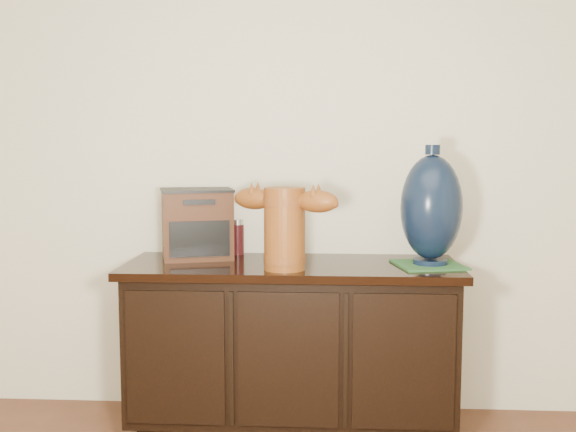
# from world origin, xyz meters

# --- Properties ---
(room) EXTENTS (5.00, 5.00, 5.00)m
(room) POSITION_xyz_m (0.00, 0.00, 1.30)
(room) COLOR #58311E
(room) RESTS_ON ground
(sideboard) EXTENTS (1.46, 0.56, 0.75)m
(sideboard) POSITION_xyz_m (0.00, 2.23, 0.39)
(sideboard) COLOR black
(sideboard) RESTS_ON ground
(terracotta_vessel) EXTENTS (0.47, 0.28, 0.34)m
(terracotta_vessel) POSITION_xyz_m (-0.02, 2.08, 0.95)
(terracotta_vessel) COLOR brown
(terracotta_vessel) RESTS_ON sideboard
(tv_radio) EXTENTS (0.38, 0.33, 0.32)m
(tv_radio) POSITION_xyz_m (-0.44, 2.34, 0.91)
(tv_radio) COLOR #422110
(tv_radio) RESTS_ON sideboard
(green_mat) EXTENTS (0.32, 0.32, 0.01)m
(green_mat) POSITION_xyz_m (0.59, 2.20, 0.76)
(green_mat) COLOR #285A2C
(green_mat) RESTS_ON sideboard
(lamp_base) EXTENTS (0.31, 0.31, 0.51)m
(lamp_base) POSITION_xyz_m (0.60, 2.20, 1.01)
(lamp_base) COLOR black
(lamp_base) RESTS_ON green_mat
(spray_can) EXTENTS (0.06, 0.06, 0.17)m
(spray_can) POSITION_xyz_m (-0.27, 2.45, 0.84)
(spray_can) COLOR #530E14
(spray_can) RESTS_ON sideboard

